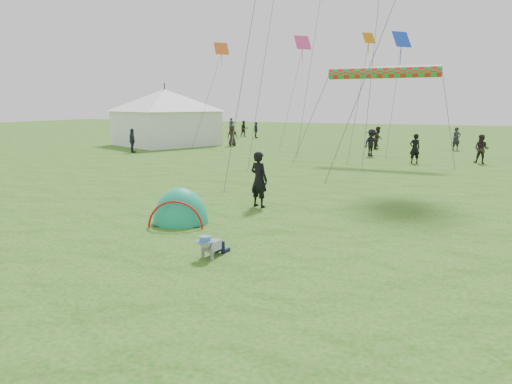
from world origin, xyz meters
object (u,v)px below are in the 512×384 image
at_px(crawling_toddler, 211,245).
at_px(event_marquee, 165,115).
at_px(standing_adult, 259,179).
at_px(popup_tent, 181,223).

relative_size(crawling_toddler, event_marquee, 0.10).
xyz_separation_m(standing_adult, event_marquee, (-15.72, 17.95, 1.48)).
distance_m(crawling_toddler, event_marquee, 28.41).
distance_m(popup_tent, event_marquee, 25.37).
relative_size(standing_adult, event_marquee, 0.26).
relative_size(crawling_toddler, popup_tent, 0.34).
distance_m(popup_tent, standing_adult, 3.13).
bearing_deg(crawling_toddler, event_marquee, 134.87).
bearing_deg(standing_adult, crawling_toddler, 120.30).
xyz_separation_m(crawling_toddler, popup_tent, (-2.18, 2.21, -0.26)).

